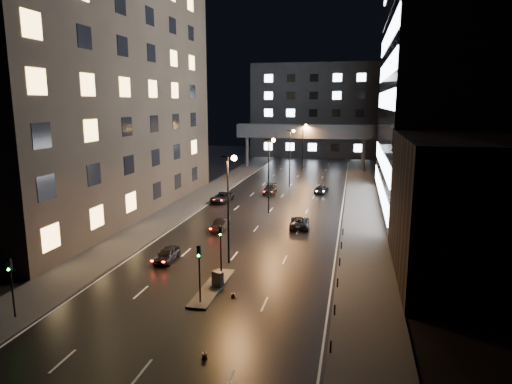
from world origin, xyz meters
TOP-DOWN VIEW (x-y plane):
  - ground at (0.00, 40.00)m, footprint 160.00×160.00m
  - sidewalk_left at (-12.50, 35.00)m, footprint 5.00×110.00m
  - sidewalk_right at (12.50, 35.00)m, footprint 5.00×110.00m
  - building_left at (-22.50, 24.00)m, footprint 15.00×48.00m
  - building_right_low at (20.00, 9.00)m, footprint 10.00×18.00m
  - building_right_glass at (25.00, 36.00)m, footprint 20.00×36.00m
  - building_far at (0.00, 98.00)m, footprint 34.00×14.00m
  - skybridge at (0.00, 70.00)m, footprint 30.00×3.00m
  - median_island at (0.30, 2.00)m, footprint 1.60×8.00m
  - traffic_signal_near at (0.30, 4.49)m, footprint 0.28×0.34m
  - traffic_signal_far at (0.30, -1.01)m, footprint 0.28×0.34m
  - traffic_signal_corner at (-11.50, -6.01)m, footprint 0.28×0.34m
  - bollard_row at (10.20, 6.50)m, footprint 0.12×25.12m
  - streetlight_near at (0.16, 8.00)m, footprint 1.45×0.50m
  - streetlight_mid_a at (0.16, 28.00)m, footprint 1.45×0.50m
  - streetlight_mid_b at (0.16, 48.00)m, footprint 1.45×0.50m
  - streetlight_far at (0.16, 68.00)m, footprint 1.45×0.50m
  - car_away_a at (-5.83, 7.18)m, footprint 1.65×3.94m
  - car_away_b at (-3.94, 18.47)m, footprint 1.38×3.94m
  - car_away_c at (-8.21, 33.42)m, footprint 2.82×5.29m
  - car_away_d at (-2.20, 41.07)m, footprint 2.43×5.16m
  - car_toward_a at (4.99, 21.67)m, footprint 2.57×4.97m
  - car_toward_b at (5.93, 43.54)m, footprint 2.40×4.74m
  - utility_cabinet at (0.70, 2.17)m, footprint 1.02×0.77m
  - cone_a at (2.40, 0.64)m, footprint 0.48×0.48m
  - cone_b at (3.00, -8.00)m, footprint 0.46×0.46m

SIDE VIEW (x-z plane):
  - ground at x=0.00m, z-range 0.00..0.00m
  - sidewalk_left at x=-12.50m, z-range 0.00..0.15m
  - sidewalk_right at x=12.50m, z-range 0.00..0.15m
  - median_island at x=0.30m, z-range 0.00..0.15m
  - cone_a at x=2.40m, z-range 0.00..0.45m
  - cone_b at x=3.00m, z-range 0.00..0.54m
  - bollard_row at x=10.20m, z-range 0.00..0.90m
  - car_away_b at x=-3.94m, z-range 0.00..1.30m
  - car_toward_b at x=5.93m, z-range 0.00..1.32m
  - car_away_a at x=-5.83m, z-range 0.00..1.33m
  - car_toward_a at x=4.99m, z-range 0.00..1.34m
  - car_away_c at x=-8.21m, z-range 0.00..1.42m
  - car_away_d at x=-2.20m, z-range 0.00..1.45m
  - utility_cabinet at x=0.70m, z-range 0.15..1.38m
  - traffic_signal_corner at x=-11.50m, z-range 0.74..5.14m
  - traffic_signal_near at x=0.30m, z-range 0.89..5.29m
  - traffic_signal_far at x=0.30m, z-range 0.89..5.29m
  - building_right_low at x=20.00m, z-range 0.00..12.00m
  - streetlight_near at x=0.16m, z-range 1.42..11.57m
  - streetlight_mid_a at x=0.16m, z-range 1.42..11.57m
  - streetlight_mid_b at x=0.16m, z-range 1.42..11.57m
  - streetlight_far at x=0.16m, z-range 1.42..11.57m
  - skybridge at x=0.00m, z-range 3.34..13.34m
  - building_far at x=0.00m, z-range 0.00..25.00m
  - building_left at x=-22.50m, z-range 0.00..40.00m
  - building_right_glass at x=25.00m, z-range 0.00..45.00m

